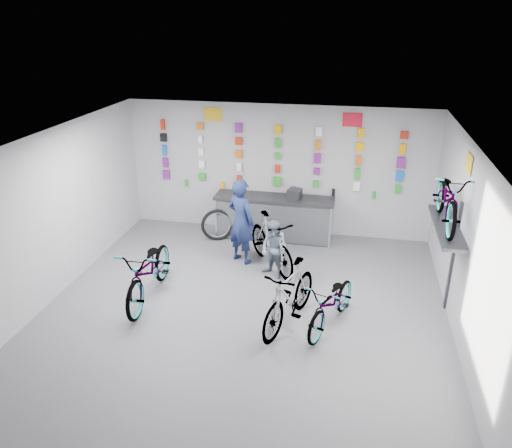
% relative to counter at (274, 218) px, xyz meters
% --- Properties ---
extents(floor, '(8.00, 8.00, 0.00)m').
position_rel_counter_xyz_m(floor, '(0.00, -3.54, -0.49)').
color(floor, '#4B4B50').
rests_on(floor, ground).
extents(ceiling, '(8.00, 8.00, 0.00)m').
position_rel_counter_xyz_m(ceiling, '(0.00, -3.54, 2.51)').
color(ceiling, white).
rests_on(ceiling, wall_back).
extents(wall_back, '(7.00, 0.00, 7.00)m').
position_rel_counter_xyz_m(wall_back, '(0.00, 0.46, 1.01)').
color(wall_back, '#BABABC').
rests_on(wall_back, floor).
extents(wall_front, '(7.00, 0.00, 7.00)m').
position_rel_counter_xyz_m(wall_front, '(0.00, -7.54, 1.01)').
color(wall_front, '#BABABC').
rests_on(wall_front, floor).
extents(wall_left, '(0.00, 8.00, 8.00)m').
position_rel_counter_xyz_m(wall_left, '(-3.50, -3.54, 1.01)').
color(wall_left, '#BABABC').
rests_on(wall_left, floor).
extents(wall_right, '(0.00, 8.00, 8.00)m').
position_rel_counter_xyz_m(wall_right, '(3.50, -3.54, 1.01)').
color(wall_right, '#BABABC').
rests_on(wall_right, floor).
extents(counter, '(2.70, 0.66, 1.00)m').
position_rel_counter_xyz_m(counter, '(0.00, 0.00, 0.00)').
color(counter, black).
rests_on(counter, floor).
extents(merch_wall, '(5.57, 0.08, 1.57)m').
position_rel_counter_xyz_m(merch_wall, '(0.11, 0.39, 1.31)').
color(merch_wall, '#7D1A82').
rests_on(merch_wall, wall_back).
extents(wall_bracket, '(0.39, 1.90, 2.00)m').
position_rel_counter_xyz_m(wall_bracket, '(3.33, -2.34, 0.98)').
color(wall_bracket, '#333338').
rests_on(wall_bracket, wall_right).
extents(sign_left, '(0.42, 0.02, 0.30)m').
position_rel_counter_xyz_m(sign_left, '(-1.50, 0.44, 2.23)').
color(sign_left, gold).
rests_on(sign_left, wall_back).
extents(sign_right, '(0.42, 0.02, 0.30)m').
position_rel_counter_xyz_m(sign_right, '(1.60, 0.44, 2.23)').
color(sign_right, red).
rests_on(sign_right, wall_back).
extents(sign_side, '(0.02, 0.40, 0.30)m').
position_rel_counter_xyz_m(sign_side, '(3.48, -2.34, 2.16)').
color(sign_side, gold).
rests_on(sign_side, wall_right).
extents(bike_left, '(0.83, 2.13, 1.10)m').
position_rel_counter_xyz_m(bike_left, '(-1.76, -3.06, 0.07)').
color(bike_left, gray).
rests_on(bike_left, floor).
extents(bike_center, '(1.07, 1.90, 1.10)m').
position_rel_counter_xyz_m(bike_center, '(0.83, -3.41, 0.06)').
color(bike_center, gray).
rests_on(bike_center, floor).
extents(bike_right, '(1.13, 1.78, 0.89)m').
position_rel_counter_xyz_m(bike_right, '(1.53, -3.32, -0.04)').
color(bike_right, gray).
rests_on(bike_right, floor).
extents(bike_service, '(1.53, 1.81, 1.12)m').
position_rel_counter_xyz_m(bike_service, '(0.19, -1.45, 0.07)').
color(bike_service, gray).
rests_on(bike_service, floor).
extents(bike_wall, '(0.63, 1.80, 0.95)m').
position_rel_counter_xyz_m(bike_wall, '(3.25, -2.34, 1.57)').
color(bike_wall, gray).
rests_on(bike_wall, wall_bracket).
extents(clerk, '(0.78, 0.70, 1.80)m').
position_rel_counter_xyz_m(clerk, '(-0.47, -1.29, 0.41)').
color(clerk, '#18234D').
rests_on(clerk, floor).
extents(customer, '(0.72, 0.68, 1.17)m').
position_rel_counter_xyz_m(customer, '(0.30, -1.83, 0.10)').
color(customer, slate).
rests_on(customer, floor).
extents(spare_wheel, '(0.74, 0.39, 0.74)m').
position_rel_counter_xyz_m(spare_wheel, '(-1.25, -0.37, -0.12)').
color(spare_wheel, black).
rests_on(spare_wheel, floor).
extents(register, '(0.33, 0.35, 0.22)m').
position_rel_counter_xyz_m(register, '(0.46, 0.01, 0.62)').
color(register, black).
rests_on(register, counter).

